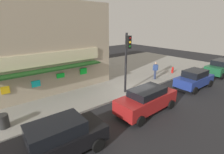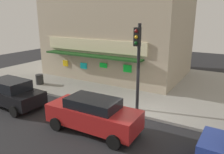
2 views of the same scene
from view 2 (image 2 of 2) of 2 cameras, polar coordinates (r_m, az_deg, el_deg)
name	(u,v)px [view 2 (image 2 of 2)]	position (r m, az deg, el deg)	size (l,w,h in m)	color
ground_plane	(140,117)	(12.25, 7.23, -10.31)	(49.61, 49.61, 0.00)	#232326
sidewalk	(172,86)	(17.70, 15.19, -2.22)	(33.07, 12.36, 0.15)	gray
corner_building	(118,34)	(20.31, 1.53, 11.05)	(11.68, 8.65, 7.14)	tan
traffic_light	(138,56)	(11.83, 6.69, 5.31)	(0.32, 0.58, 4.79)	black
trash_can	(40,79)	(18.11, -18.21, -0.56)	(0.58, 0.58, 0.76)	#2D2D2D
parked_car_black	(11,93)	(14.66, -24.73, -3.70)	(4.42, 2.08, 1.64)	black
parked_car_red	(93,114)	(10.55, -4.88, -9.50)	(4.53, 1.97, 1.65)	#AD1E1E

